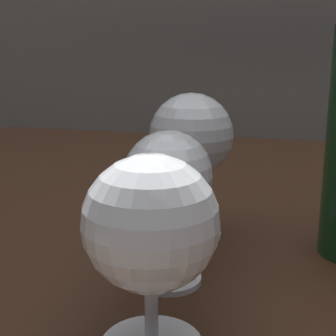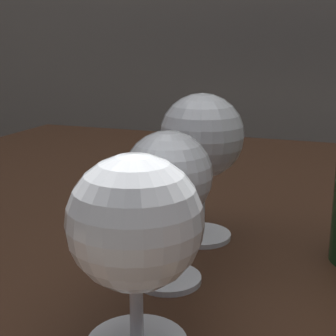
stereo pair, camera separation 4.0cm
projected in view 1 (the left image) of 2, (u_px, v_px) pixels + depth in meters
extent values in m
cube|color=#382114|center=(262.00, 215.00, 0.63)|extent=(1.25, 0.88, 0.03)
cylinder|color=#382114|center=(31.00, 295.00, 1.22)|extent=(0.06, 0.06, 0.75)
cylinder|color=white|center=(151.00, 304.00, 0.32)|extent=(0.01, 0.01, 0.06)
sphere|color=white|center=(151.00, 223.00, 0.31)|extent=(0.09, 0.09, 0.09)
ellipsoid|color=pink|center=(151.00, 222.00, 0.31)|extent=(0.08, 0.08, 0.04)
cylinder|color=white|center=(168.00, 279.00, 0.42)|extent=(0.06, 0.06, 0.00)
cylinder|color=white|center=(168.00, 240.00, 0.42)|extent=(0.01, 0.01, 0.07)
sphere|color=white|center=(168.00, 175.00, 0.40)|extent=(0.07, 0.07, 0.07)
ellipsoid|color=maroon|center=(168.00, 175.00, 0.40)|extent=(0.06, 0.06, 0.03)
cylinder|color=white|center=(190.00, 234.00, 0.52)|extent=(0.06, 0.06, 0.00)
cylinder|color=white|center=(191.00, 197.00, 0.51)|extent=(0.01, 0.01, 0.08)
sphere|color=white|center=(191.00, 135.00, 0.50)|extent=(0.08, 0.08, 0.08)
ellipsoid|color=maroon|center=(191.00, 141.00, 0.50)|extent=(0.07, 0.07, 0.03)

